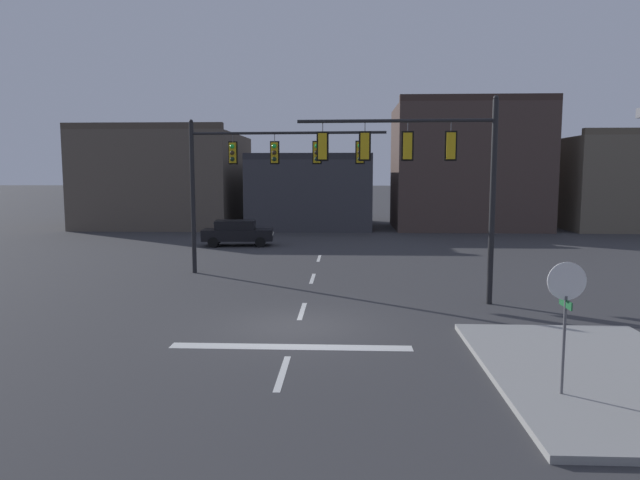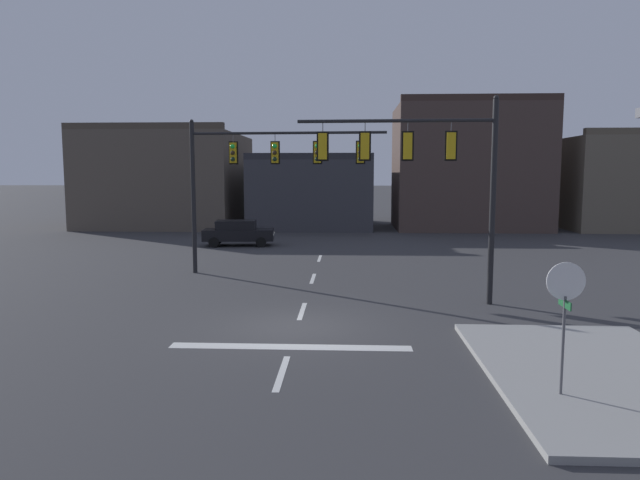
# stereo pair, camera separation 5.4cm
# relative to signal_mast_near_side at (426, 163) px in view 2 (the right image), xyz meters

# --- Properties ---
(ground_plane) EXTENTS (400.00, 400.00, 0.00)m
(ground_plane) POSITION_rel_signal_mast_near_side_xyz_m (-4.18, -3.48, -4.91)
(ground_plane) COLOR #353538
(sidewalk_near_corner) EXTENTS (5.00, 8.00, 0.15)m
(sidewalk_near_corner) POSITION_rel_signal_mast_near_side_xyz_m (2.98, -7.48, -4.83)
(sidewalk_near_corner) COLOR gray
(sidewalk_near_corner) RESTS_ON ground
(stop_bar_paint) EXTENTS (6.40, 0.50, 0.01)m
(stop_bar_paint) POSITION_rel_signal_mast_near_side_xyz_m (-4.18, -5.48, -4.90)
(stop_bar_paint) COLOR silver
(stop_bar_paint) RESTS_ON ground
(lane_centreline) EXTENTS (0.16, 26.40, 0.01)m
(lane_centreline) POSITION_rel_signal_mast_near_side_xyz_m (-4.18, -1.48, -4.90)
(lane_centreline) COLOR silver
(lane_centreline) RESTS_ON ground
(signal_mast_near_side) EXTENTS (6.85, 0.55, 7.18)m
(signal_mast_near_side) POSITION_rel_signal_mast_near_side_xyz_m (0.00, 0.00, 0.00)
(signal_mast_near_side) COLOR black
(signal_mast_near_side) RESTS_ON ground
(signal_mast_far_side) EXTENTS (8.80, 0.76, 6.96)m
(signal_mast_far_side) POSITION_rel_signal_mast_near_side_xyz_m (-6.65, 5.57, 0.01)
(signal_mast_far_side) COLOR black
(signal_mast_far_side) RESTS_ON ground
(stop_sign) EXTENTS (0.76, 0.64, 2.83)m
(stop_sign) POSITION_rel_signal_mast_near_side_xyz_m (1.61, -8.85, -2.76)
(stop_sign) COLOR #56565B
(stop_sign) RESTS_ON ground
(car_lot_nearside) EXTENTS (4.57, 2.23, 1.61)m
(car_lot_nearside) POSITION_rel_signal_mast_near_side_xyz_m (-9.60, 15.79, -4.05)
(car_lot_nearside) COLOR black
(car_lot_nearside) RESTS_ON ground
(building_row) EXTENTS (52.24, 13.50, 10.44)m
(building_row) POSITION_rel_signal_mast_near_side_xyz_m (0.23, 29.79, -0.94)
(building_row) COLOR brown
(building_row) RESTS_ON ground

